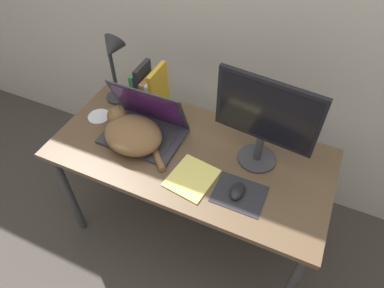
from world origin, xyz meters
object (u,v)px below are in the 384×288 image
desk_lamp (113,59)px  laptop (145,127)px  computer_mouse (237,191)px  notepad (192,178)px  external_monitor (265,119)px  cat (132,133)px  cd_disc (99,116)px  book_row (150,90)px

desk_lamp → laptop: bearing=-32.6°
computer_mouse → notepad: bearing=-178.2°
external_monitor → cat: bearing=-166.2°
notepad → computer_mouse: bearing=1.8°
cd_disc → laptop: bearing=-2.6°
cat → computer_mouse: size_ratio=3.99×
computer_mouse → cd_disc: size_ratio=0.83×
external_monitor → book_row: size_ratio=1.75×
notepad → laptop: bearing=153.8°
external_monitor → desk_lamp: size_ratio=1.07×
desk_lamp → cd_disc: (-0.05, -0.14, -0.28)m
notepad → book_row: bearing=138.4°
laptop → cd_disc: (-0.29, 0.01, -0.05)m
desk_lamp → notepad: size_ratio=1.75×
laptop → desk_lamp: desk_lamp is taller
laptop → external_monitor: external_monitor is taller
external_monitor → computer_mouse: external_monitor is taller
cat → external_monitor: 0.64m
computer_mouse → book_row: bearing=150.1°
laptop → notepad: 0.37m
computer_mouse → external_monitor: bearing=84.7°
laptop → desk_lamp: 0.37m
notepad → desk_lamp: bearing=150.9°
cat → book_row: 0.29m
laptop → notepad: laptop is taller
book_row → desk_lamp: size_ratio=0.61×
cd_disc → desk_lamp: bearing=71.9°
external_monitor → computer_mouse: bearing=-95.3°
laptop → cat: 0.08m
laptop → external_monitor: 0.60m
laptop → desk_lamp: size_ratio=0.93×
cd_disc → cat: bearing=-18.7°
notepad → external_monitor: bearing=44.8°
book_row → laptop: bearing=-68.4°
cat → desk_lamp: (-0.22, 0.24, 0.22)m
book_row → cd_disc: 0.31m
cat → notepad: cat is taller
external_monitor → desk_lamp: bearing=173.7°
computer_mouse → desk_lamp: 0.89m
external_monitor → book_row: 0.67m
desk_lamp → book_row: bearing=14.4°
book_row → desk_lamp: bearing=-165.6°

